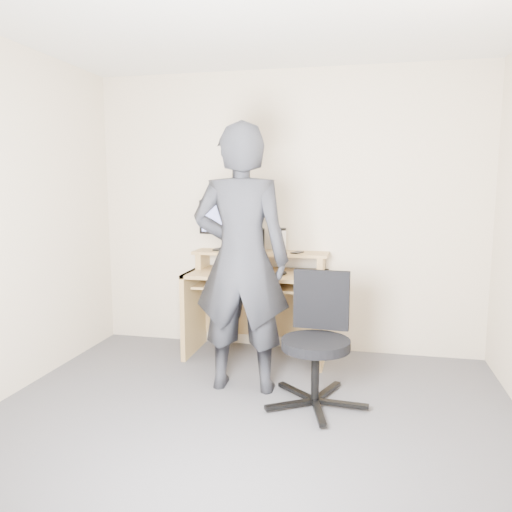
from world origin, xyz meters
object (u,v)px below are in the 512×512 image
at_px(monitor, 225,220).
at_px(office_chair, 318,335).
at_px(desk, 259,293).
at_px(person, 241,260).

xyz_separation_m(monitor, office_chair, (0.93, -1.00, -0.70)).
distance_m(desk, office_chair, 1.10).
height_order(desk, person, person).
distance_m(monitor, office_chair, 1.53).
distance_m(office_chair, person, 0.76).
bearing_deg(desk, person, -87.28).
height_order(desk, monitor, monitor).
relative_size(monitor, office_chair, 0.54).
distance_m(monitor, person, 0.96).
relative_size(desk, person, 0.62).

